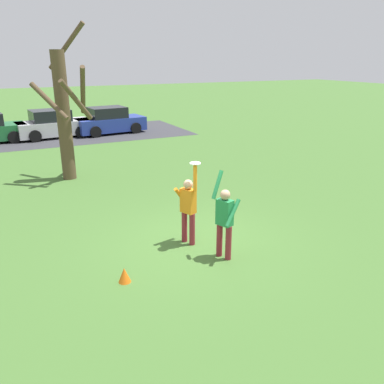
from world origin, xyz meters
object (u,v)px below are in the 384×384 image
(person_defender, at_px, (225,218))
(field_cone_orange, at_px, (124,275))
(bare_tree_tall, at_px, (65,111))
(parked_car_blue, at_px, (109,121))
(person_catcher, at_px, (188,206))
(parked_car_silver, at_px, (53,125))
(frisbee_disc, at_px, (195,163))

(person_defender, bearing_deg, field_cone_orange, 69.11)
(bare_tree_tall, bearing_deg, parked_car_blue, 66.19)
(person_defender, xyz_separation_m, field_cone_orange, (-2.37, -0.02, -0.82))
(person_catcher, bearing_deg, bare_tree_tall, 171.60)
(parked_car_silver, relative_size, parked_car_blue, 1.00)
(person_defender, bearing_deg, parked_car_blue, -27.61)
(parked_car_silver, height_order, field_cone_orange, parked_car_silver)
(bare_tree_tall, relative_size, field_cone_orange, 17.64)
(person_catcher, height_order, person_defender, person_catcher)
(person_catcher, relative_size, parked_car_blue, 0.49)
(field_cone_orange, bearing_deg, frisbee_disc, 22.49)
(bare_tree_tall, bearing_deg, person_catcher, -77.09)
(person_defender, height_order, bare_tree_tall, bare_tree_tall)
(frisbee_disc, height_order, field_cone_orange, frisbee_disc)
(person_defender, bearing_deg, frisbee_disc, -0.00)
(parked_car_blue, xyz_separation_m, bare_tree_tall, (-3.88, -8.79, 1.82))
(person_catcher, height_order, parked_car_silver, person_catcher)
(person_catcher, bearing_deg, parked_car_silver, 162.30)
(person_catcher, xyz_separation_m, field_cone_orange, (-1.97, -1.06, -0.82))
(bare_tree_tall, bearing_deg, person_defender, -75.96)
(frisbee_disc, relative_size, bare_tree_tall, 0.05)
(person_catcher, distance_m, person_defender, 1.12)
(parked_car_silver, bearing_deg, person_catcher, -92.57)
(parked_car_silver, distance_m, parked_car_blue, 3.28)
(person_catcher, distance_m, parked_car_silver, 15.99)
(person_defender, xyz_separation_m, parked_car_blue, (1.86, 16.86, -0.25))
(person_catcher, relative_size, field_cone_orange, 6.50)
(frisbee_disc, bearing_deg, person_defender, -68.69)
(parked_car_blue, bearing_deg, frisbee_disc, -103.95)
(person_catcher, xyz_separation_m, person_defender, (0.41, -1.04, -0.00))
(person_catcher, relative_size, parked_car_silver, 0.49)
(person_defender, height_order, parked_car_silver, person_defender)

